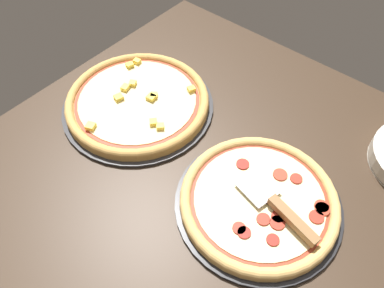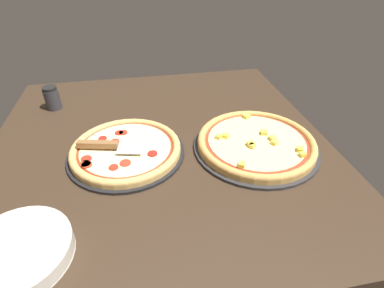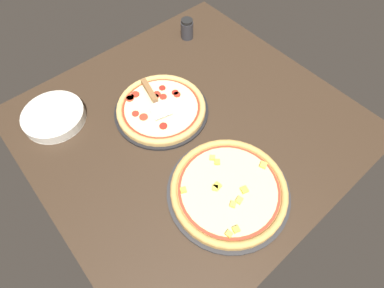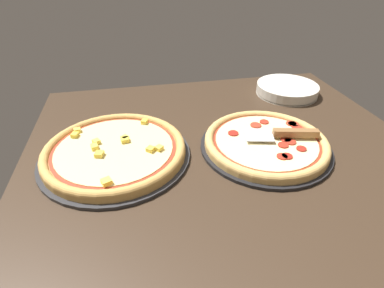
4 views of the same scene
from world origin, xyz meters
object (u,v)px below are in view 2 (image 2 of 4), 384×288
Objects in this scene: pizza_front at (126,149)px; pizza_back at (256,142)px; serving_spatula at (104,145)px; plate_stack at (17,253)px; parmesan_shaker at (52,98)px.

pizza_back is at bearing 84.22° from pizza_front.
serving_spatula is 40.02cm from plate_stack.
plate_stack is (30.99, -68.54, -0.40)cm from pizza_back.
parmesan_shaker is at bearing -142.58° from pizza_front.
serving_spatula is at bearing 153.57° from plate_stack.
parmesan_shaker is (-74.29, -5.25, 2.69)cm from plate_stack.
pizza_front is 1.66× the size of serving_spatula.
pizza_back is 4.12× the size of parmesan_shaker.
pizza_back is at bearing 84.63° from serving_spatula.
parmesan_shaker is (-38.84, -29.71, 2.50)cm from pizza_front.
parmesan_shaker is at bearing -175.96° from plate_stack.
serving_spatula is 2.25× the size of parmesan_shaker.
parmesan_shaker reaches higher than pizza_front.
parmesan_shaker is at bearing -120.40° from pizza_back.
serving_spatula is 44.88cm from parmesan_shaker.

